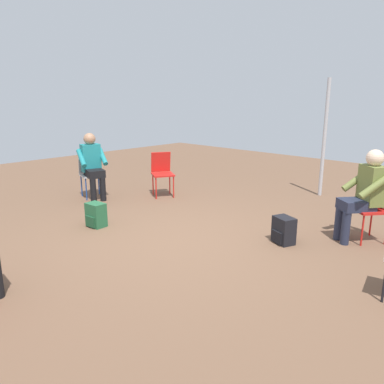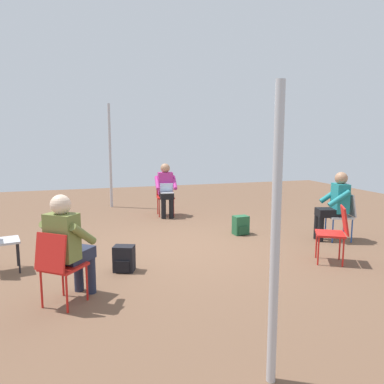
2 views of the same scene
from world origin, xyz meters
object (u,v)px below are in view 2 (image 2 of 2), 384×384
at_px(chair_northwest, 336,230).
at_px(backpack_near_laptop_user, 124,260).
at_px(chair_west, 343,213).
at_px(chair_northeast, 59,263).
at_px(person_with_laptop, 166,187).
at_px(person_in_olive, 68,242).
at_px(person_in_teal, 335,202).
at_px(chair_south, 165,194).
at_px(backpack_by_empty_chair, 241,226).

distance_m(chair_northwest, backpack_near_laptop_user, 3.10).
distance_m(chair_west, chair_northeast, 4.96).
xyz_separation_m(chair_northeast, person_with_laptop, (-2.21, -4.30, 0.20)).
height_order(chair_west, chair_northwest, same).
height_order(chair_northwest, person_with_laptop, person_with_laptop).
bearing_deg(chair_northwest, person_in_olive, 124.03).
height_order(chair_northeast, person_in_olive, person_in_olive).
xyz_separation_m(person_with_laptop, person_in_olive, (2.11, 4.17, 0.00)).
distance_m(person_with_laptop, person_in_teal, 3.78).
distance_m(chair_northeast, chair_northwest, 3.84).
distance_m(chair_south, backpack_near_laptop_user, 3.85).
distance_m(chair_west, chair_northwest, 1.38).
bearing_deg(backpack_by_empty_chair, person_with_laptop, -64.45).
xyz_separation_m(person_in_olive, backpack_by_empty_chair, (-3.08, -2.12, -0.54)).
bearing_deg(person_in_teal, person_with_laptop, 55.67).
distance_m(person_with_laptop, backpack_by_empty_chair, 2.33).
bearing_deg(person_in_olive, person_with_laptop, 101.77).
xyz_separation_m(chair_south, person_in_olive, (2.12, 4.34, 0.20)).
bearing_deg(person_with_laptop, chair_northwest, 118.48).
distance_m(chair_northeast, backpack_near_laptop_user, 1.26).
bearing_deg(chair_south, chair_northwest, 117.43).
height_order(chair_northwest, person_in_olive, person_in_olive).
relative_size(chair_west, backpack_by_empty_chair, 2.36).
height_order(chair_northeast, backpack_near_laptop_user, chair_northeast).
relative_size(chair_west, person_in_teal, 0.69).
bearing_deg(person_in_teal, person_in_olive, 121.69).
bearing_deg(backpack_near_laptop_user, backpack_by_empty_chair, -150.59).
bearing_deg(chair_northwest, chair_west, -12.70).
height_order(person_in_teal, backpack_near_laptop_user, person_in_teal).
bearing_deg(backpack_near_laptop_user, chair_northeast, 48.53).
xyz_separation_m(chair_northwest, backpack_by_empty_chair, (0.64, -1.91, -0.34)).
height_order(chair_west, backpack_near_laptop_user, chair_west).
xyz_separation_m(chair_west, backpack_by_empty_chair, (1.59, -0.91, -0.34)).
xyz_separation_m(chair_west, chair_northwest, (0.95, 1.00, 0.00)).
relative_size(chair_south, chair_northwest, 1.00).
height_order(person_in_teal, person_in_olive, same).
relative_size(person_in_olive, backpack_by_empty_chair, 3.44).
xyz_separation_m(chair_northeast, backpack_near_laptop_user, (-0.81, -0.91, -0.34)).
bearing_deg(chair_west, chair_south, 55.28).
bearing_deg(chair_south, person_in_olive, 70.18).
height_order(chair_northeast, backpack_by_empty_chair, chair_northeast).
height_order(chair_south, chair_northwest, same).
height_order(person_with_laptop, person_in_teal, same).
xyz_separation_m(person_with_laptop, backpack_near_laptop_user, (1.40, 3.39, -0.53)).
relative_size(person_with_laptop, backpack_near_laptop_user, 3.44).
relative_size(person_with_laptop, person_in_teal, 1.00).
height_order(person_with_laptop, backpack_near_laptop_user, person_with_laptop).
bearing_deg(person_in_olive, backpack_by_empty_chair, 73.09).
distance_m(chair_northeast, person_with_laptop, 4.84).
distance_m(chair_northwest, person_in_teal, 1.32).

